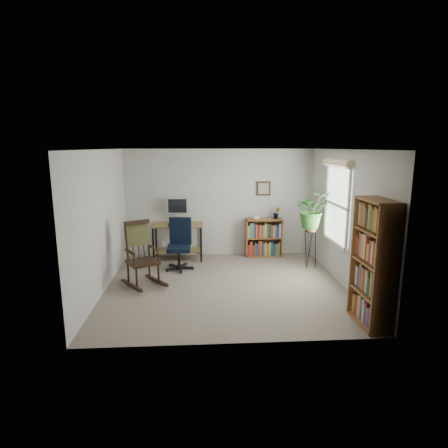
{
  "coord_description": "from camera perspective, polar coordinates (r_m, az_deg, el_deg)",
  "views": [
    {
      "loc": [
        -0.43,
        -6.32,
        2.45
      ],
      "look_at": [
        0.0,
        0.4,
        1.05
      ],
      "focal_mm": 30.0,
      "sensor_mm": 36.0,
      "label": 1
    }
  ],
  "objects": [
    {
      "name": "ceiling",
      "position": [
        6.33,
        0.24,
        11.3
      ],
      "size": [
        4.2,
        4.0,
        0.0
      ],
      "primitive_type": "cube",
      "color": "silver",
      "rests_on": "ground"
    },
    {
      "name": "monitor",
      "position": [
        8.28,
        -7.09,
        2.1
      ],
      "size": [
        0.46,
        0.16,
        0.56
      ],
      "primitive_type": null,
      "color": "silver",
      "rests_on": "desk"
    },
    {
      "name": "low_bookshelf",
      "position": [
        8.5,
        6.06,
        -2.08
      ],
      "size": [
        0.81,
        0.27,
        0.86
      ],
      "primitive_type": null,
      "color": "brown",
      "rests_on": "floor"
    },
    {
      "name": "office_chair",
      "position": [
        7.55,
        -6.92,
        -3.09
      ],
      "size": [
        0.65,
        0.65,
        1.06
      ],
      "primitive_type": null,
      "rotation": [
        0.0,
        0.0,
        -0.14
      ],
      "color": "black",
      "rests_on": "floor"
    },
    {
      "name": "wall_left",
      "position": [
        6.65,
        -18.14,
        0.33
      ],
      "size": [
        0.0,
        4.0,
        2.4
      ],
      "primitive_type": "cube",
      "color": "#B7B7B2",
      "rests_on": "ground"
    },
    {
      "name": "desk",
      "position": [
        8.29,
        -7.03,
        -2.68
      ],
      "size": [
        1.1,
        0.61,
        0.79
      ],
      "primitive_type": null,
      "color": "olive",
      "rests_on": "floor"
    },
    {
      "name": "potted_plant_small",
      "position": [
        8.46,
        7.98,
        1.15
      ],
      "size": [
        0.13,
        0.24,
        0.11
      ],
      "primitive_type": "imported",
      "color": "#286623",
      "rests_on": "low_bookshelf"
    },
    {
      "name": "framed_picture",
      "position": [
        8.46,
        6.05,
        5.4
      ],
      "size": [
        0.32,
        0.04,
        0.32
      ],
      "primitive_type": null,
      "color": "black",
      "rests_on": "wall_back"
    },
    {
      "name": "wall_front",
      "position": [
        4.51,
        1.97,
        -4.32
      ],
      "size": [
        4.2,
        0.0,
        2.4
      ],
      "primitive_type": "cube",
      "color": "#B7B7B2",
      "rests_on": "ground"
    },
    {
      "name": "window",
      "position": [
        7.15,
        16.79,
        2.8
      ],
      "size": [
        0.12,
        1.2,
        1.5
      ],
      "primitive_type": null,
      "color": "white",
      "rests_on": "wall_right"
    },
    {
      "name": "plant_stand",
      "position": [
        7.84,
        13.01,
        -3.34
      ],
      "size": [
        0.33,
        0.33,
        0.9
      ],
      "primitive_type": null,
      "rotation": [
        0.0,
        0.0,
        -0.43
      ],
      "color": "black",
      "rests_on": "floor"
    },
    {
      "name": "spider_plant",
      "position": [
        7.63,
        13.4,
        4.77
      ],
      "size": [
        1.69,
        1.88,
        1.46
      ],
      "primitive_type": "imported",
      "color": "#286623",
      "rests_on": "plant_stand"
    },
    {
      "name": "wall_back",
      "position": [
        8.42,
        -0.7,
        3.21
      ],
      "size": [
        4.2,
        0.0,
        2.4
      ],
      "primitive_type": "cube",
      "color": "#B7B7B2",
      "rests_on": "ground"
    },
    {
      "name": "rocking_chair",
      "position": [
        6.8,
        -12.31,
        -4.41
      ],
      "size": [
        1.03,
        1.18,
        1.18
      ],
      "primitive_type": null,
      "rotation": [
        0.0,
        0.0,
        0.52
      ],
      "color": "black",
      "rests_on": "floor"
    },
    {
      "name": "tall_bookshelf",
      "position": [
        5.53,
        21.8,
        -5.58
      ],
      "size": [
        0.33,
        0.77,
        1.76
      ],
      "primitive_type": null,
      "color": "brown",
      "rests_on": "floor"
    },
    {
      "name": "wall_right",
      "position": [
        6.92,
        17.86,
        0.77
      ],
      "size": [
        0.0,
        4.0,
        2.4
      ],
      "primitive_type": "cube",
      "color": "#B7B7B2",
      "rests_on": "ground"
    },
    {
      "name": "floor",
      "position": [
        6.79,
        0.22,
        -9.41
      ],
      "size": [
        4.2,
        4.0,
        0.0
      ],
      "primitive_type": "cube",
      "color": "gray",
      "rests_on": "ground"
    },
    {
      "name": "keyboard",
      "position": [
        8.08,
        -7.15,
        -0.08
      ],
      "size": [
        0.4,
        0.15,
        0.02
      ],
      "primitive_type": "cube",
      "color": "black",
      "rests_on": "desk"
    }
  ]
}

